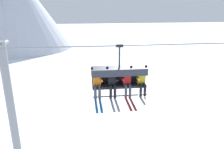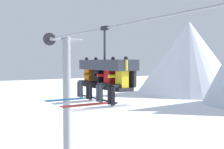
# 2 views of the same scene
# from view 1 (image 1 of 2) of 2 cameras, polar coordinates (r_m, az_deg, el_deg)

# --- Properties ---
(mountain_peak_east) EXTENTS (22.72, 22.72, 17.06)m
(mountain_peak_east) POSITION_cam_1_polar(r_m,az_deg,el_deg) (53.15, -23.60, 15.55)
(mountain_peak_east) COLOR silver
(mountain_peak_east) RESTS_ON ground_plane
(lift_tower_near) EXTENTS (0.36, 1.88, 8.30)m
(lift_tower_near) POSITION_cam_1_polar(r_m,az_deg,el_deg) (11.33, -24.36, -11.72)
(lift_tower_near) COLOR gray
(lift_tower_near) RESTS_ON ground_plane
(lift_cable) EXTENTS (18.92, 0.05, 0.05)m
(lift_cable) POSITION_cam_1_polar(r_m,az_deg,el_deg) (10.11, 22.97, 7.43)
(lift_cable) COLOR gray
(chairlift_chair) EXTENTS (2.33, 0.74, 2.14)m
(chairlift_chair) POSITION_cam_1_polar(r_m,az_deg,el_deg) (9.25, 1.83, 0.12)
(chairlift_chair) COLOR #232328
(skier_orange) EXTENTS (0.48, 1.70, 1.34)m
(skier_orange) POSITION_cam_1_polar(r_m,az_deg,el_deg) (9.04, -3.97, -2.15)
(skier_orange) COLOR orange
(skier_black) EXTENTS (0.48, 1.70, 1.34)m
(skier_black) POSITION_cam_1_polar(r_m,az_deg,el_deg) (9.09, 0.03, -1.98)
(skier_black) COLOR black
(skier_red) EXTENTS (0.48, 1.70, 1.34)m
(skier_red) POSITION_cam_1_polar(r_m,az_deg,el_deg) (9.19, 4.00, -1.80)
(skier_red) COLOR red
(skier_yellow) EXTENTS (0.48, 1.70, 1.34)m
(skier_yellow) POSITION_cam_1_polar(r_m,az_deg,el_deg) (9.33, 7.83, -1.62)
(skier_yellow) COLOR yellow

